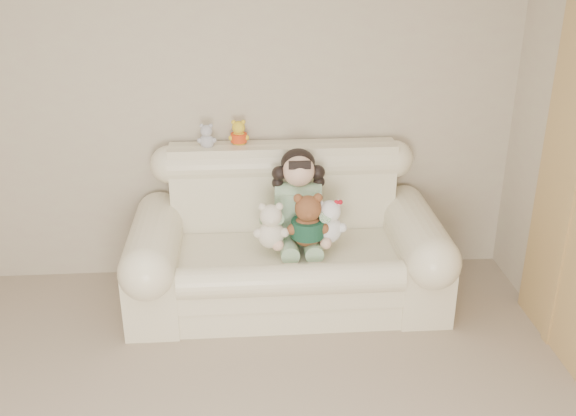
% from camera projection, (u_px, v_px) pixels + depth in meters
% --- Properties ---
extents(wall_back, '(4.50, 0.00, 4.50)m').
position_uv_depth(wall_back, '(195.00, 102.00, 4.54)').
color(wall_back, beige).
rests_on(wall_back, ground).
extents(sofa, '(2.10, 0.95, 1.03)m').
position_uv_depth(sofa, '(287.00, 234.00, 4.43)').
color(sofa, '#F2E9C3').
rests_on(sofa, floor).
extents(seated_child, '(0.45, 0.52, 0.66)m').
position_uv_depth(seated_child, '(298.00, 197.00, 4.41)').
color(seated_child, '#2E7A31').
rests_on(seated_child, sofa).
extents(brown_teddy, '(0.30, 0.24, 0.42)m').
position_uv_depth(brown_teddy, '(308.00, 215.00, 4.23)').
color(brown_teddy, brown).
rests_on(brown_teddy, sofa).
extents(white_cat, '(0.28, 0.25, 0.36)m').
position_uv_depth(white_cat, '(329.00, 217.00, 4.29)').
color(white_cat, white).
rests_on(white_cat, sofa).
extents(cream_teddy, '(0.28, 0.25, 0.36)m').
position_uv_depth(cream_teddy, '(271.00, 221.00, 4.23)').
color(cream_teddy, white).
rests_on(cream_teddy, sofa).
extents(yellow_mini_bear, '(0.17, 0.15, 0.22)m').
position_uv_depth(yellow_mini_bear, '(239.00, 131.00, 4.53)').
color(yellow_mini_bear, yellow).
rests_on(yellow_mini_bear, sofa).
extents(grey_mini_plush, '(0.16, 0.15, 0.21)m').
position_uv_depth(grey_mini_plush, '(207.00, 134.00, 4.49)').
color(grey_mini_plush, silver).
rests_on(grey_mini_plush, sofa).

